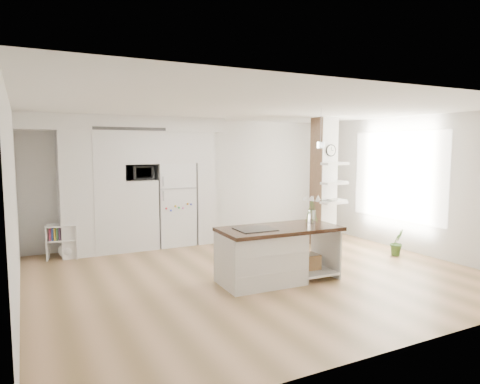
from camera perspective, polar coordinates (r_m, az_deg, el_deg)
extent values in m
cube|color=tan|center=(7.23, 2.22, -10.79)|extent=(7.00, 6.00, 0.01)
cube|color=white|center=(6.95, 2.31, 11.06)|extent=(7.00, 6.00, 0.04)
cube|color=silver|center=(9.67, -6.47, 1.59)|extent=(7.00, 0.04, 2.70)
cube|color=silver|center=(4.61, 20.89, -3.61)|extent=(7.00, 0.04, 2.70)
cube|color=silver|center=(6.08, -27.90, -1.67)|extent=(0.04, 6.00, 2.70)
cube|color=silver|center=(9.19, 21.67, 0.97)|extent=(0.04, 6.00, 2.70)
cube|color=silver|center=(8.83, -19.18, -0.10)|extent=(1.20, 0.65, 2.40)
cube|color=silver|center=(9.06, -13.27, -2.90)|extent=(0.65, 0.65, 1.42)
cube|color=silver|center=(8.96, -13.48, 5.76)|extent=(0.65, 0.65, 0.65)
cube|color=silver|center=(9.17, -8.89, 5.85)|extent=(0.85, 0.65, 0.65)
cube|color=silver|center=(9.42, -5.19, 0.57)|extent=(0.40, 0.65, 2.40)
cube|color=silver|center=(8.90, -14.94, 8.78)|extent=(4.00, 0.70, 0.30)
cube|color=#262626|center=(8.56, -14.43, 8.17)|extent=(1.40, 0.04, 0.06)
cube|color=white|center=(9.25, -8.79, -1.60)|extent=(0.78, 0.66, 1.75)
cube|color=#B2B2B7|center=(8.89, -8.14, 0.47)|extent=(0.78, 0.01, 0.03)
cube|color=silver|center=(9.23, 11.10, 1.31)|extent=(0.40, 0.40, 2.70)
cube|color=#987655|center=(9.10, 10.06, 1.26)|extent=(0.02, 0.40, 2.70)
cube|color=#987655|center=(9.40, 10.31, 1.40)|extent=(0.40, 0.02, 2.70)
cylinder|color=black|center=(9.04, 12.00, 5.44)|extent=(0.25, 0.03, 0.25)
cylinder|color=white|center=(9.03, 12.06, 5.44)|extent=(0.21, 0.01, 0.21)
plane|color=white|center=(9.36, 20.25, 2.03)|extent=(0.00, 2.40, 2.40)
cylinder|color=white|center=(8.01, 12.48, 6.09)|extent=(0.12, 0.12, 0.10)
cube|color=silver|center=(6.63, 2.77, -8.78)|extent=(1.25, 0.84, 0.79)
cube|color=silver|center=(7.16, 9.21, -10.17)|extent=(0.69, 0.82, 0.04)
cube|color=silver|center=(7.26, 11.33, -7.59)|extent=(0.06, 0.80, 0.79)
cube|color=#372110|center=(6.69, 5.29, -4.93)|extent=(1.92, 0.96, 0.06)
cube|color=black|center=(6.49, 2.05, -4.97)|extent=(0.58, 0.49, 0.01)
cube|color=#9C734B|center=(7.10, 8.91, -9.16)|extent=(0.39, 0.30, 0.24)
cylinder|color=white|center=(7.10, 9.53, -3.23)|extent=(0.12, 0.12, 0.22)
cube|color=silver|center=(8.76, -24.29, -6.16)|extent=(0.09, 0.31, 0.64)
cube|color=silver|center=(8.71, -20.91, -6.09)|extent=(0.09, 0.31, 0.64)
cube|color=silver|center=(8.68, -22.69, -4.13)|extent=(0.59, 0.40, 0.03)
cube|color=silver|center=(8.73, -22.62, -5.95)|extent=(0.56, 0.40, 0.03)
sphere|color=white|center=(8.76, -22.08, -7.18)|extent=(0.31, 0.31, 0.31)
imported|color=#416C2B|center=(8.85, 20.19, -6.31)|extent=(0.33, 0.29, 0.52)
imported|color=#416C2B|center=(10.35, 11.62, -4.31)|extent=(0.36, 0.36, 0.51)
imported|color=#2D2D2D|center=(8.93, -13.32, 2.52)|extent=(0.54, 0.37, 0.30)
imported|color=#416C2B|center=(9.50, 12.32, 2.47)|extent=(0.27, 0.23, 0.30)
imported|color=white|center=(9.03, 12.23, -1.04)|extent=(0.22, 0.22, 0.05)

